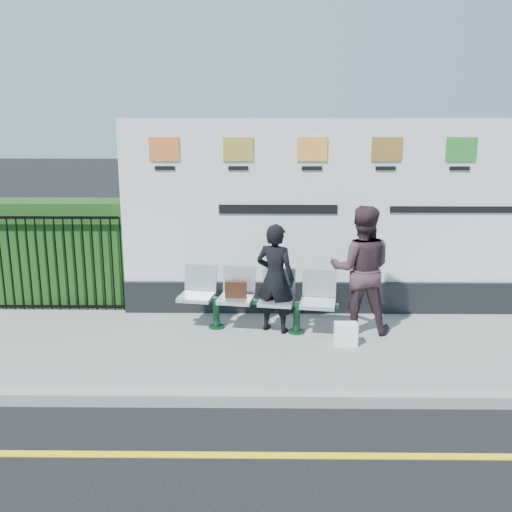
{
  "coord_description": "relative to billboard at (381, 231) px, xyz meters",
  "views": [
    {
      "loc": [
        -1.33,
        -4.81,
        3.13
      ],
      "look_at": [
        -1.42,
        2.89,
        1.25
      ],
      "focal_mm": 40.0,
      "sensor_mm": 36.0,
      "label": 1
    }
  ],
  "objects": [
    {
      "name": "bench",
      "position": [
        -1.92,
        -0.86,
        -1.06
      ],
      "size": [
        2.32,
        0.93,
        0.48
      ],
      "primitive_type": null,
      "rotation": [
        0.0,
        0.0,
        -0.16
      ],
      "color": "silver",
      "rests_on": "pavement"
    },
    {
      "name": "woman_right",
      "position": [
        -0.44,
        -0.86,
        -0.39
      ],
      "size": [
        0.96,
        0.79,
        1.83
      ],
      "primitive_type": "imported",
      "rotation": [
        0.0,
        0.0,
        3.02
      ],
      "color": "#38242A",
      "rests_on": "pavement"
    },
    {
      "name": "railing",
      "position": [
        -5.08,
        -0.0,
        -0.53
      ],
      "size": [
        2.05,
        0.06,
        1.54
      ],
      "primitive_type": null,
      "color": "black",
      "rests_on": "pavement"
    },
    {
      "name": "pavement",
      "position": [
        -0.5,
        -1.35,
        -1.36
      ],
      "size": [
        14.0,
        3.0,
        0.12
      ],
      "primitive_type": "cube",
      "color": "gray",
      "rests_on": "ground"
    },
    {
      "name": "carrier_bag_white",
      "position": [
        -0.7,
        -1.4,
        -1.15
      ],
      "size": [
        0.31,
        0.18,
        0.31
      ],
      "primitive_type": "cube",
      "color": "white",
      "rests_on": "pavement"
    },
    {
      "name": "hedge",
      "position": [
        -5.08,
        0.45,
        -0.45
      ],
      "size": [
        2.35,
        0.7,
        1.7
      ],
      "primitive_type": "cube",
      "color": "#1B4414",
      "rests_on": "pavement"
    },
    {
      "name": "woman_left",
      "position": [
        -1.65,
        -0.88,
        -0.51
      ],
      "size": [
        0.68,
        0.58,
        1.57
      ],
      "primitive_type": "imported",
      "rotation": [
        0.0,
        0.0,
        2.72
      ],
      "color": "black",
      "rests_on": "pavement"
    },
    {
      "name": "yellow_line",
      "position": [
        -0.5,
        -3.85,
        -1.42
      ],
      "size": [
        14.0,
        0.1,
        0.01
      ],
      "primitive_type": "cube",
      "color": "yellow",
      "rests_on": "ground"
    },
    {
      "name": "billboard",
      "position": [
        0.0,
        0.0,
        0.0
      ],
      "size": [
        8.0,
        0.3,
        3.0
      ],
      "color": "black",
      "rests_on": "pavement"
    },
    {
      "name": "ground",
      "position": [
        -0.5,
        -3.85,
        -1.42
      ],
      "size": [
        80.0,
        80.0,
        0.0
      ],
      "primitive_type": "plane",
      "color": "black"
    },
    {
      "name": "handbag_brown",
      "position": [
        -2.21,
        -0.81,
        -0.7
      ],
      "size": [
        0.31,
        0.14,
        0.24
      ],
      "primitive_type": "cube",
      "rotation": [
        0.0,
        0.0,
        -0.03
      ],
      "color": "black",
      "rests_on": "bench"
    },
    {
      "name": "kerb",
      "position": [
        -0.5,
        -2.85,
        -1.35
      ],
      "size": [
        14.0,
        0.18,
        0.14
      ],
      "primitive_type": "cube",
      "color": "gray",
      "rests_on": "ground"
    }
  ]
}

